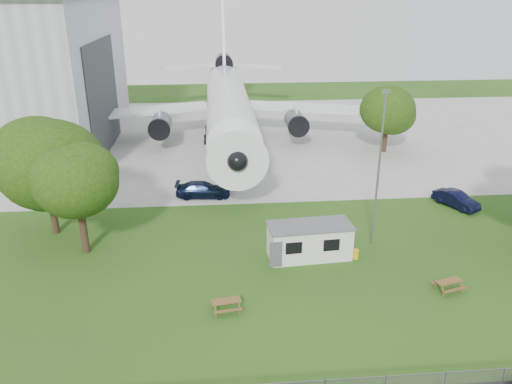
{
  "coord_description": "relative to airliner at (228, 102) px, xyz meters",
  "views": [
    {
      "loc": [
        -3.92,
        -27.84,
        18.6
      ],
      "look_at": [
        -0.81,
        8.0,
        4.0
      ],
      "focal_mm": 35.0,
      "sensor_mm": 36.0,
      "label": 1
    }
  ],
  "objects": [
    {
      "name": "concrete_apron",
      "position": [
        2.0,
        2.14,
        -5.25
      ],
      "size": [
        120.0,
        46.0,
        0.03
      ],
      "primitive_type": "cube",
      "color": "#B7B7B2",
      "rests_on": "ground"
    },
    {
      "name": "tree_far_apron",
      "position": [
        18.99,
        -6.15,
        -0.48
      ],
      "size": [
        6.71,
        6.71,
        8.15
      ],
      "color": "#382619",
      "rests_on": "ground"
    },
    {
      "name": "tree_west_small",
      "position": [
        -11.94,
        -29.05,
        0.89
      ],
      "size": [
        6.34,
        6.34,
        9.35
      ],
      "color": "#382619",
      "rests_on": "ground"
    },
    {
      "name": "tree_west_big",
      "position": [
        -15.17,
        -25.49,
        0.68
      ],
      "size": [
        8.5,
        8.5,
        10.2
      ],
      "color": "#382619",
      "rests_on": "ground"
    },
    {
      "name": "lamp_mast",
      "position": [
        10.2,
        -29.66,
        0.73
      ],
      "size": [
        0.16,
        0.16,
        12.0
      ],
      "primitive_type": "cylinder",
      "color": "slate",
      "rests_on": "ground"
    },
    {
      "name": "site_cabin",
      "position": [
        4.9,
        -31.2,
        -3.96
      ],
      "size": [
        6.85,
        3.18,
        2.62
      ],
      "color": "silver",
      "rests_on": "ground"
    },
    {
      "name": "car_ne_sedan",
      "position": [
        20.09,
        -23.25,
        -4.55
      ],
      "size": [
        3.39,
        4.6,
        1.45
      ],
      "primitive_type": "imported",
      "rotation": [
        0.0,
        0.0,
        0.48
      ],
      "color": "black",
      "rests_on": "ground"
    },
    {
      "name": "airliner",
      "position": [
        0.0,
        0.0,
        0.0
      ],
      "size": [
        46.36,
        47.73,
        17.69
      ],
      "color": "white",
      "rests_on": "ground"
    },
    {
      "name": "picnic_east",
      "position": [
        13.28,
        -36.55,
        -5.27
      ],
      "size": [
        2.14,
        1.93,
        0.76
      ],
      "primitive_type": null,
      "rotation": [
        0.0,
        0.0,
        0.28
      ],
      "color": "brown",
      "rests_on": "ground"
    },
    {
      "name": "car_apron_van",
      "position": [
        -3.17,
        -18.87,
        -4.52
      ],
      "size": [
        5.32,
        2.43,
        1.51
      ],
      "primitive_type": "imported",
      "rotation": [
        0.0,
        0.0,
        1.51
      ],
      "color": "black",
      "rests_on": "ground"
    },
    {
      "name": "picnic_west",
      "position": [
        -1.5,
        -37.55,
        -5.27
      ],
      "size": [
        2.0,
        1.75,
        0.76
      ],
      "primitive_type": null,
      "rotation": [
        0.0,
        0.0,
        0.15
      ],
      "color": "brown",
      "rests_on": "ground"
    },
    {
      "name": "ground",
      "position": [
        2.0,
        -35.86,
        -5.27
      ],
      "size": [
        160.0,
        160.0,
        0.0
      ],
      "primitive_type": "plane",
      "color": "#36611A"
    }
  ]
}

